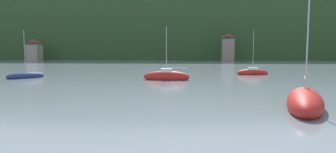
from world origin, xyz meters
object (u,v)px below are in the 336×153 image
at_px(shore_building_west, 34,50).
at_px(sailboat_far_7, 26,76).
at_px(sailboat_mid_10, 305,102).
at_px(sailboat_far_6, 253,73).
at_px(shore_building_westcentral, 228,48).
at_px(sailboat_far_0, 166,77).

relative_size(shore_building_west, sailboat_far_7, 1.03).
xyz_separation_m(sailboat_far_7, sailboat_mid_10, (29.16, -19.27, 0.16)).
relative_size(sailboat_far_6, sailboat_far_7, 1.07).
height_order(shore_building_west, shore_building_westcentral, shore_building_westcentral).
height_order(shore_building_west, sailboat_far_0, shore_building_west).
bearing_deg(shore_building_westcentral, sailboat_far_7, -123.72).
bearing_deg(sailboat_mid_10, shore_building_west, -123.21).
bearing_deg(shore_building_west, shore_building_westcentral, -0.49).
distance_m(sailboat_far_0, sailboat_far_6, 15.06).
bearing_deg(shore_building_westcentral, sailboat_far_0, -106.47).
distance_m(sailboat_far_7, sailboat_mid_10, 34.95).
relative_size(sailboat_far_0, sailboat_far_6, 1.01).
relative_size(shore_building_west, sailboat_far_0, 0.96).
distance_m(sailboat_far_0, sailboat_mid_10, 20.46).
height_order(sailboat_far_6, sailboat_far_7, sailboat_far_6).
distance_m(shore_building_west, sailboat_mid_10, 90.44).
bearing_deg(shore_building_westcentral, sailboat_mid_10, -94.69).
bearing_deg(shore_building_westcentral, shore_building_west, 179.51).
distance_m(shore_building_westcentral, sailboat_mid_10, 72.11).
relative_size(sailboat_far_7, sailboat_mid_10, 0.68).
relative_size(shore_building_westcentral, sailboat_far_7, 1.26).
bearing_deg(sailboat_far_7, sailboat_far_6, 143.99).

